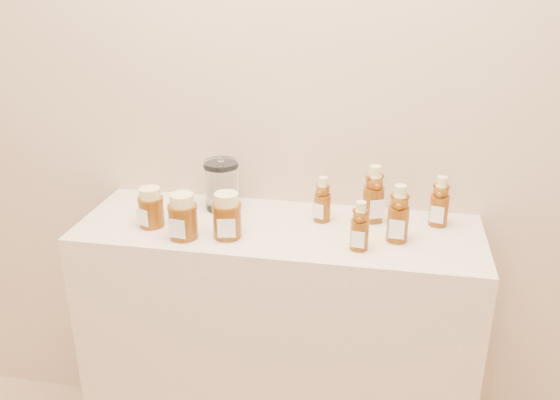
% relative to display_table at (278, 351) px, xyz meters
% --- Properties ---
extents(wall_back, '(3.50, 0.02, 2.70)m').
position_rel_display_table_xyz_m(wall_back, '(0.00, 0.20, 0.90)').
color(wall_back, tan).
rests_on(wall_back, ground).
extents(display_table, '(1.20, 0.40, 0.90)m').
position_rel_display_table_xyz_m(display_table, '(0.00, 0.00, 0.00)').
color(display_table, beige).
rests_on(display_table, ground).
extents(bear_bottle_back_left, '(0.07, 0.07, 0.16)m').
position_rel_display_table_xyz_m(bear_bottle_back_left, '(0.12, 0.07, 0.53)').
color(bear_bottle_back_left, '#5C2A07').
rests_on(bear_bottle_back_left, display_table).
extents(bear_bottle_back_mid, '(0.09, 0.09, 0.20)m').
position_rel_display_table_xyz_m(bear_bottle_back_mid, '(0.27, 0.10, 0.55)').
color(bear_bottle_back_mid, '#5C2A07').
rests_on(bear_bottle_back_mid, display_table).
extents(bear_bottle_back_right, '(0.07, 0.07, 0.17)m').
position_rel_display_table_xyz_m(bear_bottle_back_right, '(0.47, 0.10, 0.54)').
color(bear_bottle_back_right, '#5C2A07').
rests_on(bear_bottle_back_right, display_table).
extents(bear_bottle_front_left, '(0.06, 0.06, 0.16)m').
position_rel_display_table_xyz_m(bear_bottle_front_left, '(0.24, -0.10, 0.53)').
color(bear_bottle_front_left, '#5C2A07').
rests_on(bear_bottle_front_left, display_table).
extents(bear_bottle_front_right, '(0.07, 0.07, 0.19)m').
position_rel_display_table_xyz_m(bear_bottle_front_right, '(0.35, -0.02, 0.54)').
color(bear_bottle_front_right, '#5C2A07').
rests_on(bear_bottle_front_right, display_table).
extents(honey_jar_left, '(0.10, 0.10, 0.12)m').
position_rel_display_table_xyz_m(honey_jar_left, '(-0.37, -0.06, 0.51)').
color(honey_jar_left, '#5C2A07').
rests_on(honey_jar_left, display_table).
extents(honey_jar_back, '(0.10, 0.10, 0.13)m').
position_rel_display_table_xyz_m(honey_jar_back, '(-0.13, -0.09, 0.52)').
color(honey_jar_back, '#5C2A07').
rests_on(honey_jar_back, display_table).
extents(honey_jar_front, '(0.09, 0.09, 0.13)m').
position_rel_display_table_xyz_m(honey_jar_front, '(-0.25, -0.12, 0.52)').
color(honey_jar_front, '#5C2A07').
rests_on(honey_jar_front, display_table).
extents(glass_canister, '(0.12, 0.12, 0.17)m').
position_rel_display_table_xyz_m(glass_canister, '(-0.20, 0.10, 0.54)').
color(glass_canister, white).
rests_on(glass_canister, display_table).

